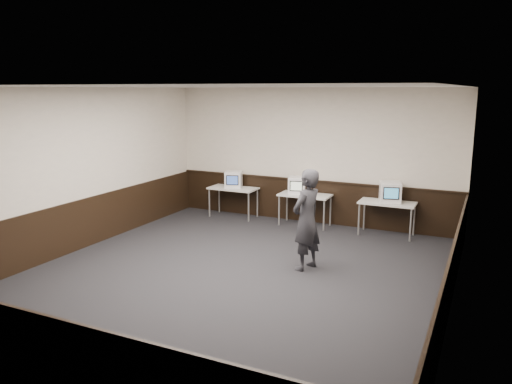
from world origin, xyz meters
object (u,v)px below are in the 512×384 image
desk_right (387,205)px  person (307,220)px  desk_left (233,190)px  desk_center (305,197)px  emac_right (390,192)px  emac_left (234,179)px  emac_center (297,185)px

desk_right → person: size_ratio=0.66×
desk_left → desk_right: bearing=0.0°
desk_left → desk_center: 1.90m
desk_right → emac_right: bearing=3.2°
desk_center → emac_left: size_ratio=2.23×
emac_center → person: (1.21, -2.73, -0.04)m
desk_left → emac_left: 0.27m
desk_center → person: bearing=-69.7°
desk_center → emac_left: 1.91m
desk_right → emac_right: (0.05, 0.00, 0.29)m
desk_left → emac_left: size_ratio=2.23×
person → desk_left: bearing=-115.6°
desk_center → emac_left: emac_left is taller
emac_left → desk_center: bearing=-20.1°
desk_left → emac_right: 3.86m
emac_left → emac_center: emac_left is taller
desk_right → emac_center: bearing=179.9°
desk_right → emac_center: 2.12m
desk_left → emac_center: 1.72m
desk_center → desk_right: bearing=0.0°
desk_left → desk_right: (3.80, 0.00, 0.00)m
person → emac_left: bearing=-115.7°
emac_left → emac_right: emac_right is taller
emac_center → emac_right: 2.15m
desk_left → person: person is taller
desk_right → emac_center: emac_center is taller
emac_center → emac_left: bearing=164.5°
desk_left → desk_center: same height
desk_center → emac_left: (-1.89, 0.01, 0.27)m
desk_left → emac_center: emac_center is taller
emac_right → person: bearing=-124.7°
emac_left → emac_right: bearing=-19.9°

